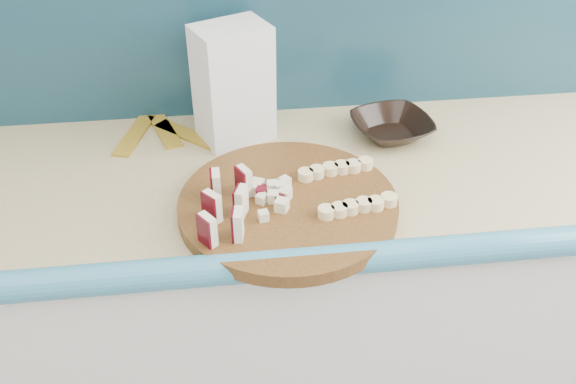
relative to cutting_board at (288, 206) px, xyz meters
The scene contains 9 objects.
kitchen_counter 0.51m from the cutting_board, 132.58° to the left, with size 2.20×0.63×0.91m.
backsplash 0.51m from the cutting_board, 106.87° to the left, with size 2.20×0.02×0.50m, color teal.
cutting_board is the anchor object (origin of this frame).
apple_wedges 0.14m from the cutting_board, 162.45° to the right, with size 0.10×0.18×0.06m.
apple_chunks 0.04m from the cutting_board, behind, with size 0.07×0.07×0.02m.
banana_slices 0.12m from the cutting_board, ahead, with size 0.18×0.18×0.02m.
brown_bowl 0.38m from the cutting_board, 43.14° to the left, with size 0.18×0.18×0.05m, color black.
flour_bag 0.34m from the cutting_board, 106.18° to the left, with size 0.16×0.11×0.27m, color silver.
banana_peel 0.43m from the cutting_board, 128.39° to the left, with size 0.25×0.21×0.01m.
Camera 1 is at (0.11, 0.34, 1.71)m, focal length 40.00 mm.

